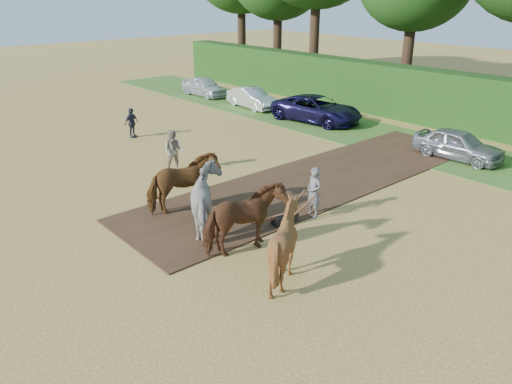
{
  "coord_description": "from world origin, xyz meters",
  "views": [
    {
      "loc": [
        14.02,
        -7.32,
        7.15
      ],
      "look_at": [
        3.39,
        1.93,
        1.4
      ],
      "focal_mm": 35.0,
      "sensor_mm": 36.0,
      "label": 1
    }
  ],
  "objects_px": {
    "spectator_near": "(174,152)",
    "spectator_far": "(132,123)",
    "plough_team": "(230,210)",
    "parked_cars": "(388,127)"
  },
  "relations": [
    {
      "from": "spectator_near",
      "to": "spectator_far",
      "type": "relative_size",
      "value": 1.18
    },
    {
      "from": "spectator_near",
      "to": "parked_cars",
      "type": "xyz_separation_m",
      "value": [
        3.02,
        10.76,
        -0.21
      ]
    },
    {
      "from": "spectator_near",
      "to": "parked_cars",
      "type": "bearing_deg",
      "value": 23.02
    },
    {
      "from": "spectator_near",
      "to": "spectator_far",
      "type": "xyz_separation_m",
      "value": [
        -5.97,
        1.23,
        -0.14
      ]
    },
    {
      "from": "spectator_near",
      "to": "parked_cars",
      "type": "distance_m",
      "value": 11.18
    },
    {
      "from": "spectator_near",
      "to": "spectator_far",
      "type": "distance_m",
      "value": 6.1
    },
    {
      "from": "plough_team",
      "to": "parked_cars",
      "type": "distance_m",
      "value": 13.24
    },
    {
      "from": "spectator_near",
      "to": "plough_team",
      "type": "distance_m",
      "value": 6.67
    },
    {
      "from": "spectator_near",
      "to": "plough_team",
      "type": "bearing_deg",
      "value": -69.22
    },
    {
      "from": "parked_cars",
      "to": "spectator_far",
      "type": "bearing_deg",
      "value": -133.31
    }
  ]
}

